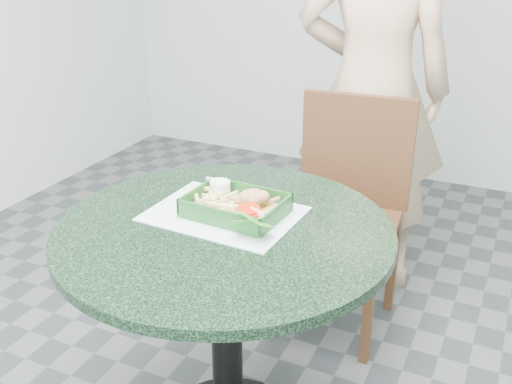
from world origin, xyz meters
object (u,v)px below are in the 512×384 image
at_px(food_basket, 236,216).
at_px(sauce_ramekin, 218,193).
at_px(diner_person, 376,47).
at_px(crab_sandwich, 253,208).
at_px(dining_chair, 346,198).
at_px(cafe_table, 226,285).

distance_m(food_basket, sauce_ramekin, 0.11).
xyz_separation_m(diner_person, crab_sandwich, (-0.04, -1.08, -0.28)).
distance_m(crab_sandwich, sauce_ramekin, 0.15).
height_order(food_basket, crab_sandwich, crab_sandwich).
bearing_deg(food_basket, dining_chair, 81.77).
distance_m(cafe_table, dining_chair, 0.84).
xyz_separation_m(cafe_table, food_basket, (-0.00, 0.08, 0.19)).
bearing_deg(dining_chair, crab_sandwich, -99.05).
height_order(cafe_table, crab_sandwich, crab_sandwich).
bearing_deg(crab_sandwich, sauce_ramekin, 161.14).
distance_m(dining_chair, crab_sandwich, 0.79).
height_order(cafe_table, sauce_ramekin, sauce_ramekin).
relative_size(cafe_table, crab_sandwich, 7.67).
xyz_separation_m(diner_person, sauce_ramekin, (-0.18, -1.03, -0.28)).
height_order(dining_chair, diner_person, diner_person).
bearing_deg(dining_chair, cafe_table, -101.94).
distance_m(diner_person, sauce_ramekin, 1.09).
bearing_deg(food_basket, cafe_table, -87.30).
distance_m(dining_chair, food_basket, 0.79).
bearing_deg(sauce_ramekin, crab_sandwich, -18.86).
bearing_deg(diner_person, crab_sandwich, 78.01).
relative_size(dining_chair, food_basket, 3.44).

